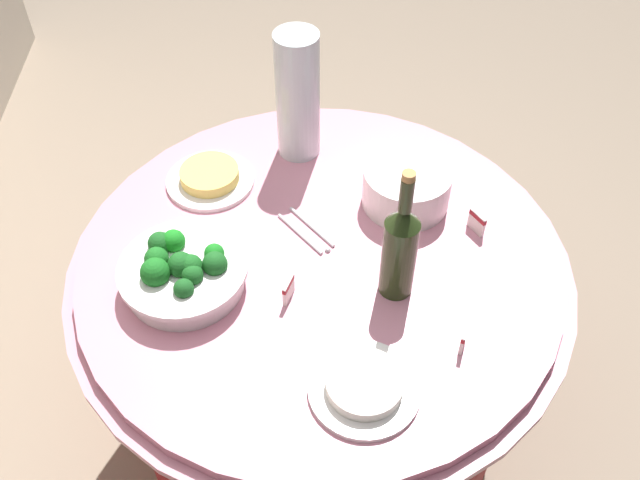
# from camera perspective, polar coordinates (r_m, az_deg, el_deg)

# --- Properties ---
(ground_plane) EXTENTS (6.00, 6.00, 0.00)m
(ground_plane) POSITION_cam_1_polar(r_m,az_deg,el_deg) (2.21, 0.00, -14.00)
(ground_plane) COLOR gray
(buffet_table) EXTENTS (1.16, 1.16, 0.74)m
(buffet_table) POSITION_cam_1_polar(r_m,az_deg,el_deg) (1.89, 0.00, -8.54)
(buffet_table) COLOR maroon
(buffet_table) RESTS_ON ground_plane
(broccoli_bowl) EXTENTS (0.28, 0.28, 0.11)m
(broccoli_bowl) POSITION_cam_1_polar(r_m,az_deg,el_deg) (1.54, -11.04, -2.54)
(broccoli_bowl) COLOR white
(broccoli_bowl) RESTS_ON buffet_table
(plate_stack) EXTENTS (0.21, 0.21, 0.10)m
(plate_stack) POSITION_cam_1_polar(r_m,az_deg,el_deg) (1.70, 7.02, 4.30)
(plate_stack) COLOR white
(plate_stack) RESTS_ON buffet_table
(wine_bottle) EXTENTS (0.07, 0.07, 0.34)m
(wine_bottle) POSITION_cam_1_polar(r_m,az_deg,el_deg) (1.45, 6.48, -0.68)
(wine_bottle) COLOR #243315
(wine_bottle) RESTS_ON buffet_table
(decorative_fruit_vase) EXTENTS (0.11, 0.11, 0.34)m
(decorative_fruit_vase) POSITION_cam_1_polar(r_m,az_deg,el_deg) (1.77, -1.81, 11.34)
(decorative_fruit_vase) COLOR silver
(decorative_fruit_vase) RESTS_ON buffet_table
(serving_tongs) EXTENTS (0.15, 0.13, 0.01)m
(serving_tongs) POSITION_cam_1_polar(r_m,az_deg,el_deg) (1.65, -0.99, 0.65)
(serving_tongs) COLOR silver
(serving_tongs) RESTS_ON buffet_table
(food_plate_noodles) EXTENTS (0.22, 0.22, 0.04)m
(food_plate_noodles) POSITION_cam_1_polar(r_m,az_deg,el_deg) (1.78, -8.90, 5.04)
(food_plate_noodles) COLOR white
(food_plate_noodles) RESTS_ON buffet_table
(food_plate_rice) EXTENTS (0.22, 0.22, 0.04)m
(food_plate_rice) POSITION_cam_1_polar(r_m,az_deg,el_deg) (1.38, 3.61, -11.74)
(food_plate_rice) COLOR white
(food_plate_rice) RESTS_ON buffet_table
(label_placard_front) EXTENTS (0.05, 0.03, 0.05)m
(label_placard_front) POSITION_cam_1_polar(r_m,az_deg,el_deg) (1.50, -2.57, -3.95)
(label_placard_front) COLOR white
(label_placard_front) RESTS_ON buffet_table
(label_placard_mid) EXTENTS (0.05, 0.03, 0.05)m
(label_placard_mid) POSITION_cam_1_polar(r_m,az_deg,el_deg) (1.46, 11.58, -7.64)
(label_placard_mid) COLOR white
(label_placard_mid) RESTS_ON buffet_table
(label_placard_rear) EXTENTS (0.05, 0.03, 0.05)m
(label_placard_rear) POSITION_cam_1_polar(r_m,az_deg,el_deg) (1.67, 12.59, 1.48)
(label_placard_rear) COLOR white
(label_placard_rear) RESTS_ON buffet_table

